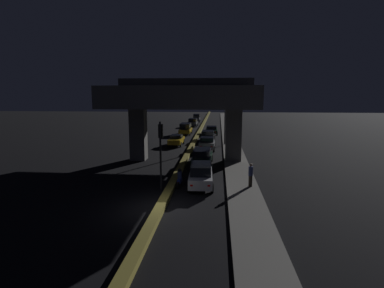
{
  "coord_description": "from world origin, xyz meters",
  "views": [
    {
      "loc": [
        3.35,
        -16.87,
        6.76
      ],
      "look_at": [
        0.48,
        15.73,
        1.34
      ],
      "focal_mm": 28.0,
      "sensor_mm": 36.0,
      "label": 1
    }
  ],
  "objects_px": {
    "car_dark_green_fifth": "(211,130)",
    "car_dark_green_second": "(202,156)",
    "car_black_fourth": "(208,136)",
    "car_taxi_yellow_second_oncoming": "(186,128)",
    "car_silver_fourth_oncoming": "(197,118)",
    "traffic_light_left_of_median": "(161,143)",
    "car_white_lead": "(201,175)",
    "pedestrian_on_sidewalk": "(251,175)",
    "street_lamp": "(223,112)",
    "car_grey_third_oncoming": "(193,122)",
    "car_taxi_yellow_lead_oncoming": "(176,140)",
    "car_silver_third": "(207,143)",
    "motorcycle_blue_filtering_near": "(180,179)"
  },
  "relations": [
    {
      "from": "car_black_fourth",
      "to": "car_dark_green_fifth",
      "type": "xyz_separation_m",
      "value": [
        0.35,
        7.5,
        -0.04
      ]
    },
    {
      "from": "car_dark_green_second",
      "to": "car_silver_fourth_oncoming",
      "type": "xyz_separation_m",
      "value": [
        -3.9,
        45.98,
        0.2
      ]
    },
    {
      "from": "car_black_fourth",
      "to": "car_dark_green_second",
      "type": "bearing_deg",
      "value": -177.59
    },
    {
      "from": "car_taxi_yellow_lead_oncoming",
      "to": "car_grey_third_oncoming",
      "type": "height_order",
      "value": "car_grey_third_oncoming"
    },
    {
      "from": "car_dark_green_second",
      "to": "car_taxi_yellow_second_oncoming",
      "type": "xyz_separation_m",
      "value": [
        -4.06,
        22.21,
        0.21
      ]
    },
    {
      "from": "car_silver_fourth_oncoming",
      "to": "car_black_fourth",
      "type": "bearing_deg",
      "value": 5.81
    },
    {
      "from": "street_lamp",
      "to": "car_taxi_yellow_second_oncoming",
      "type": "bearing_deg",
      "value": 120.2
    },
    {
      "from": "car_white_lead",
      "to": "car_taxi_yellow_second_oncoming",
      "type": "relative_size",
      "value": 0.94
    },
    {
      "from": "car_grey_third_oncoming",
      "to": "car_white_lead",
      "type": "bearing_deg",
      "value": 7.31
    },
    {
      "from": "car_taxi_yellow_lead_oncoming",
      "to": "pedestrian_on_sidewalk",
      "type": "bearing_deg",
      "value": 25.92
    },
    {
      "from": "car_taxi_yellow_lead_oncoming",
      "to": "motorcycle_blue_filtering_near",
      "type": "bearing_deg",
      "value": 10.91
    },
    {
      "from": "car_taxi_yellow_lead_oncoming",
      "to": "car_grey_third_oncoming",
      "type": "relative_size",
      "value": 0.95
    },
    {
      "from": "traffic_light_left_of_median",
      "to": "car_white_lead",
      "type": "relative_size",
      "value": 1.14
    },
    {
      "from": "traffic_light_left_of_median",
      "to": "car_grey_third_oncoming",
      "type": "relative_size",
      "value": 1.11
    },
    {
      "from": "street_lamp",
      "to": "car_silver_fourth_oncoming",
      "type": "distance_m",
      "value": 35.1
    },
    {
      "from": "car_silver_fourth_oncoming",
      "to": "car_silver_third",
      "type": "bearing_deg",
      "value": 4.69
    },
    {
      "from": "car_silver_third",
      "to": "car_taxi_yellow_lead_oncoming",
      "type": "relative_size",
      "value": 0.95
    },
    {
      "from": "car_black_fourth",
      "to": "pedestrian_on_sidewalk",
      "type": "xyz_separation_m",
      "value": [
        3.87,
        -22.21,
        0.2
      ]
    },
    {
      "from": "car_grey_third_oncoming",
      "to": "car_silver_third",
      "type": "bearing_deg",
      "value": 10.17
    },
    {
      "from": "car_dark_green_fifth",
      "to": "pedestrian_on_sidewalk",
      "type": "xyz_separation_m",
      "value": [
        3.52,
        -29.7,
        0.25
      ]
    },
    {
      "from": "car_silver_third",
      "to": "car_white_lead",
      "type": "bearing_deg",
      "value": -178.82
    },
    {
      "from": "motorcycle_blue_filtering_near",
      "to": "car_taxi_yellow_second_oncoming",
      "type": "bearing_deg",
      "value": 8.3
    },
    {
      "from": "car_dark_green_fifth",
      "to": "car_dark_green_second",
      "type": "bearing_deg",
      "value": 177.65
    },
    {
      "from": "car_taxi_yellow_lead_oncoming",
      "to": "car_silver_fourth_oncoming",
      "type": "relative_size",
      "value": 1.05
    },
    {
      "from": "car_taxi_yellow_second_oncoming",
      "to": "car_silver_fourth_oncoming",
      "type": "xyz_separation_m",
      "value": [
        0.16,
        23.78,
        -0.01
      ]
    },
    {
      "from": "car_silver_third",
      "to": "car_taxi_yellow_lead_oncoming",
      "type": "height_order",
      "value": "car_silver_third"
    },
    {
      "from": "car_dark_green_fifth",
      "to": "traffic_light_left_of_median",
      "type": "bearing_deg",
      "value": 173.16
    },
    {
      "from": "street_lamp",
      "to": "car_grey_third_oncoming",
      "type": "height_order",
      "value": "street_lamp"
    },
    {
      "from": "car_silver_third",
      "to": "motorcycle_blue_filtering_near",
      "type": "relative_size",
      "value": 2.35
    },
    {
      "from": "street_lamp",
      "to": "car_white_lead",
      "type": "bearing_deg",
      "value": -95.62
    },
    {
      "from": "car_silver_fourth_oncoming",
      "to": "motorcycle_blue_filtering_near",
      "type": "distance_m",
      "value": 53.31
    },
    {
      "from": "pedestrian_on_sidewalk",
      "to": "car_dark_green_fifth",
      "type": "bearing_deg",
      "value": 96.76
    },
    {
      "from": "car_taxi_yellow_second_oncoming",
      "to": "car_black_fourth",
      "type": "bearing_deg",
      "value": 30.36
    },
    {
      "from": "car_taxi_yellow_lead_oncoming",
      "to": "car_grey_third_oncoming",
      "type": "bearing_deg",
      "value": -178.18
    },
    {
      "from": "motorcycle_blue_filtering_near",
      "to": "car_silver_third",
      "type": "bearing_deg",
      "value": -2.64
    },
    {
      "from": "car_grey_third_oncoming",
      "to": "pedestrian_on_sidewalk",
      "type": "height_order",
      "value": "pedestrian_on_sidewalk"
    },
    {
      "from": "traffic_light_left_of_median",
      "to": "car_white_lead",
      "type": "height_order",
      "value": "traffic_light_left_of_median"
    },
    {
      "from": "car_dark_green_fifth",
      "to": "pedestrian_on_sidewalk",
      "type": "relative_size",
      "value": 2.54
    },
    {
      "from": "street_lamp",
      "to": "car_black_fourth",
      "type": "height_order",
      "value": "street_lamp"
    },
    {
      "from": "car_taxi_yellow_second_oncoming",
      "to": "car_dark_green_fifth",
      "type": "bearing_deg",
      "value": 94.32
    },
    {
      "from": "car_silver_fourth_oncoming",
      "to": "pedestrian_on_sidewalk",
      "type": "bearing_deg",
      "value": 6.93
    },
    {
      "from": "car_grey_third_oncoming",
      "to": "car_taxi_yellow_lead_oncoming",
      "type": "bearing_deg",
      "value": 1.25
    },
    {
      "from": "car_silver_third",
      "to": "pedestrian_on_sidewalk",
      "type": "distance_m",
      "value": 15.48
    },
    {
      "from": "street_lamp",
      "to": "pedestrian_on_sidewalk",
      "type": "xyz_separation_m",
      "value": [
        1.78,
        -18.81,
        -3.51
      ]
    },
    {
      "from": "car_grey_third_oncoming",
      "to": "car_silver_fourth_oncoming",
      "type": "xyz_separation_m",
      "value": [
        0.01,
        10.94,
        0.11
      ]
    },
    {
      "from": "traffic_light_left_of_median",
      "to": "pedestrian_on_sidewalk",
      "type": "bearing_deg",
      "value": 6.58
    },
    {
      "from": "car_taxi_yellow_lead_oncoming",
      "to": "car_taxi_yellow_second_oncoming",
      "type": "relative_size",
      "value": 0.93
    },
    {
      "from": "car_taxi_yellow_second_oncoming",
      "to": "pedestrian_on_sidewalk",
      "type": "xyz_separation_m",
      "value": [
        7.96,
        -29.43,
        -0.02
      ]
    },
    {
      "from": "traffic_light_left_of_median",
      "to": "car_dark_green_fifth",
      "type": "distance_m",
      "value": 30.69
    },
    {
      "from": "car_dark_green_fifth",
      "to": "car_taxi_yellow_lead_oncoming",
      "type": "bearing_deg",
      "value": 157.54
    }
  ]
}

